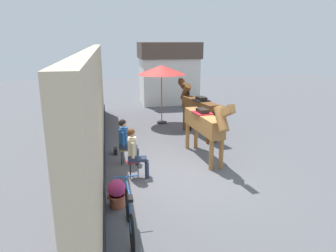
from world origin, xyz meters
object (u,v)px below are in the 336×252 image
at_px(flower_planter_near, 117,193).
at_px(satchel_bag, 115,151).
at_px(seated_visitor_near, 135,150).
at_px(saddled_horse_near, 205,123).
at_px(seated_visitor_far, 126,139).
at_px(saddled_horse_far, 198,106).
at_px(cafe_parasol, 162,70).
at_px(leaning_bicycle, 130,216).

distance_m(flower_planter_near, satchel_bag, 3.42).
relative_size(seated_visitor_near, saddled_horse_near, 0.46).
relative_size(seated_visitor_far, saddled_horse_far, 0.47).
bearing_deg(saddled_horse_far, saddled_horse_near, -101.45).
distance_m(seated_visitor_far, saddled_horse_near, 2.46).
relative_size(saddled_horse_far, flower_planter_near, 4.62).
bearing_deg(cafe_parasol, leaning_bicycle, -104.14).
bearing_deg(satchel_bag, flower_planter_near, -0.39).
relative_size(seated_visitor_far, cafe_parasol, 0.54).
relative_size(seated_visitor_far, leaning_bicycle, 0.79).
bearing_deg(flower_planter_near, saddled_horse_near, 40.98).
distance_m(saddled_horse_near, leaning_bicycle, 4.48).
bearing_deg(leaning_bicycle, saddled_horse_near, 53.87).
bearing_deg(leaning_bicycle, flower_planter_near, 99.98).
bearing_deg(saddled_horse_near, seated_visitor_near, -156.86).
bearing_deg(cafe_parasol, seated_visitor_near, -107.08).
xyz_separation_m(seated_visitor_near, seated_visitor_far, (-0.17, 1.01, 0.00)).
bearing_deg(leaning_bicycle, satchel_bag, 91.61).
relative_size(seated_visitor_far, flower_planter_near, 2.17).
bearing_deg(flower_planter_near, leaning_bicycle, -80.02).
xyz_separation_m(seated_visitor_far, saddled_horse_near, (2.43, -0.05, 0.38)).
distance_m(seated_visitor_far, cafe_parasol, 5.19).
xyz_separation_m(cafe_parasol, satchel_bag, (-2.19, -3.64, -2.26)).
bearing_deg(satchel_bag, leaning_bicycle, 2.43).
height_order(saddled_horse_near, satchel_bag, saddled_horse_near).
relative_size(seated_visitor_near, flower_planter_near, 2.17).
distance_m(leaning_bicycle, cafe_parasol, 8.66).
relative_size(leaning_bicycle, satchel_bag, 6.29).
height_order(seated_visitor_far, saddled_horse_near, saddled_horse_near).
distance_m(saddled_horse_near, satchel_bag, 3.09).
xyz_separation_m(seated_visitor_far, flower_planter_near, (-0.38, -2.48, -0.44)).
height_order(saddled_horse_far, satchel_bag, saddled_horse_far).
relative_size(saddled_horse_near, flower_planter_near, 4.68).
height_order(flower_planter_near, cafe_parasol, cafe_parasol).
relative_size(cafe_parasol, satchel_bag, 9.21).
bearing_deg(seated_visitor_near, saddled_horse_near, 23.14).
height_order(seated_visitor_near, flower_planter_near, seated_visitor_near).
bearing_deg(saddled_horse_far, seated_visitor_far, -140.00).
xyz_separation_m(saddled_horse_far, leaning_bicycle, (-3.11, -6.07, -0.76)).
relative_size(seated_visitor_far, satchel_bag, 4.96).
bearing_deg(seated_visitor_far, leaning_bicycle, -92.84).
xyz_separation_m(saddled_horse_near, leaning_bicycle, (-2.60, -3.57, -0.76)).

